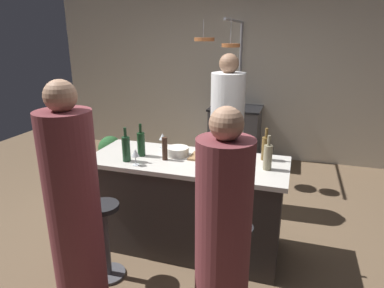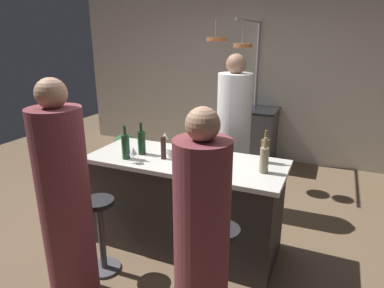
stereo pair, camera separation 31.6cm
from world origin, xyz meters
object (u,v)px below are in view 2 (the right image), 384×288
object	(u,v)px
wine_bottle_amber	(265,150)
wine_glass_by_chef	(165,136)
guest_right	(202,246)
bar_stool_left	(101,232)
cutting_board	(206,158)
wine_bottle_white	(264,159)
guest_left	(66,207)
wine_bottle_red	(142,142)
mixing_bowl_wooden	(210,168)
bar_stool_right	(221,265)
wine_bottle_green	(126,146)
pepper_mill	(163,148)
stove_range	(250,136)
chef	(233,141)
wine_glass_near_right_guest	(133,152)
potted_plant	(125,148)
mixing_bowl_ceramic	(177,151)

from	to	relation	value
wine_bottle_amber	wine_glass_by_chef	bearing A→B (deg)	177.22
guest_right	bar_stool_left	bearing A→B (deg)	161.95
cutting_board	wine_bottle_white	size ratio (longest dim) A/B	1.08
guest_left	wine_bottle_white	world-z (taller)	guest_left
wine_bottle_red	mixing_bowl_wooden	bearing A→B (deg)	-12.33
bar_stool_right	guest_right	size ratio (longest dim) A/B	0.42
guest_right	wine_bottle_green	bearing A→B (deg)	143.78
pepper_mill	bar_stool_left	bearing A→B (deg)	-120.13
stove_range	bar_stool_left	world-z (taller)	stove_range
chef	wine_glass_near_right_guest	size ratio (longest dim) A/B	12.23
guest_left	wine_glass_by_chef	size ratio (longest dim) A/B	11.77
stove_range	bar_stool_left	bearing A→B (deg)	-99.42
potted_plant	mixing_bowl_ceramic	size ratio (longest dim) A/B	2.54
bar_stool_left	pepper_mill	bearing A→B (deg)	59.87
bar_stool_right	mixing_bowl_wooden	distance (m)	0.75
pepper_mill	wine_bottle_white	distance (m)	0.90
potted_plant	wine_bottle_red	size ratio (longest dim) A/B	1.70
guest_left	cutting_board	xyz separation A→B (m)	(0.67, 1.06, 0.11)
wine_bottle_green	wine_glass_near_right_guest	distance (m)	0.14
chef	cutting_board	world-z (taller)	chef
stove_range	mixing_bowl_ceramic	world-z (taller)	mixing_bowl_ceramic
wine_bottle_amber	wine_bottle_red	bearing A→B (deg)	-167.84
potted_plant	mixing_bowl_ceramic	world-z (taller)	mixing_bowl_ceramic
pepper_mill	wine_bottle_amber	xyz separation A→B (m)	(0.86, 0.27, 0.01)
pepper_mill	mixing_bowl_wooden	xyz separation A→B (m)	(0.49, -0.13, -0.07)
mixing_bowl_wooden	chef	bearing A→B (deg)	96.92
guest_right	wine_bottle_amber	xyz separation A→B (m)	(0.13, 1.17, 0.26)
bar_stool_right	wine_bottle_amber	xyz separation A→B (m)	(0.11, 0.83, 0.64)
mixing_bowl_ceramic	wine_bottle_green	bearing A→B (deg)	-145.63
stove_range	bar_stool_right	bearing A→B (deg)	-79.59
bar_stool_right	pepper_mill	world-z (taller)	pepper_mill
wine_bottle_green	potted_plant	bearing A→B (deg)	125.36
wine_bottle_amber	wine_glass_near_right_guest	bearing A→B (deg)	-155.80
pepper_mill	wine_bottle_green	world-z (taller)	wine_bottle_green
wine_bottle_amber	mixing_bowl_ceramic	bearing A→B (deg)	-170.10
stove_range	bar_stool_left	size ratio (longest dim) A/B	1.31
wine_bottle_red	wine_bottle_green	distance (m)	0.18
chef	cutting_board	size ratio (longest dim) A/B	5.58
stove_range	wine_bottle_green	distance (m)	2.75
wine_bottle_white	mixing_bowl_ceramic	world-z (taller)	wine_bottle_white
bar_stool_right	stove_range	bearing A→B (deg)	100.41
guest_right	mixing_bowl_wooden	size ratio (longest dim) A/B	9.33
guest_right	chef	bearing A→B (deg)	101.21
bar_stool_right	cutting_board	bearing A→B (deg)	119.24
cutting_board	wine_bottle_amber	size ratio (longest dim) A/B	1.09
chef	guest_left	bearing A→B (deg)	-109.38
chef	mixing_bowl_ceramic	bearing A→B (deg)	-108.26
pepper_mill	stove_range	bearing A→B (deg)	85.74
stove_range	wine_glass_by_chef	world-z (taller)	wine_glass_by_chef
mixing_bowl_ceramic	mixing_bowl_wooden	world-z (taller)	mixing_bowl_ceramic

